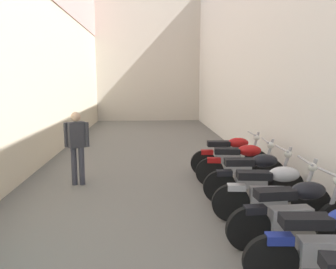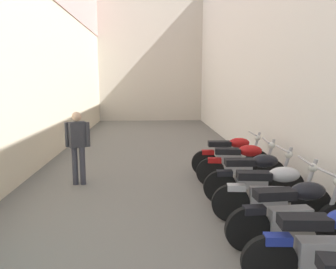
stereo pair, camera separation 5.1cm
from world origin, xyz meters
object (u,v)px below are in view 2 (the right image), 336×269
at_px(motorcycle_fifth, 272,192).
at_px(pedestrian_further_down, 78,143).
at_px(motorcycle_fourth, 294,212).
at_px(motorcycle_sixth, 255,176).
at_px(motorcycle_third, 330,245).
at_px(motorcycle_seventh, 241,164).
at_px(motorcycle_eighth, 231,155).

distance_m(motorcycle_fifth, pedestrian_further_down, 4.03).
xyz_separation_m(motorcycle_fourth, pedestrian_further_down, (-3.43, 2.87, 0.42)).
height_order(motorcycle_fifth, motorcycle_sixth, same).
distance_m(motorcycle_third, motorcycle_seventh, 3.40).
relative_size(motorcycle_eighth, pedestrian_further_down, 1.18).
bearing_deg(motorcycle_seventh, motorcycle_third, -90.00).
bearing_deg(motorcycle_seventh, motorcycle_fifth, -90.00).
relative_size(motorcycle_fourth, pedestrian_further_down, 1.18).
bearing_deg(motorcycle_seventh, motorcycle_eighth, 89.99).
bearing_deg(pedestrian_further_down, motorcycle_eighth, 8.23).
height_order(motorcycle_fourth, motorcycle_eighth, same).
distance_m(motorcycle_eighth, pedestrian_further_down, 3.49).
relative_size(motorcycle_fourth, motorcycle_seventh, 1.00).
xyz_separation_m(motorcycle_third, motorcycle_eighth, (0.00, 4.23, 0.00)).
bearing_deg(motorcycle_eighth, motorcycle_sixth, -90.00).
relative_size(motorcycle_fourth, motorcycle_fifth, 1.00).
bearing_deg(motorcycle_seventh, motorcycle_sixth, -89.99).
height_order(motorcycle_third, motorcycle_fifth, same).
relative_size(motorcycle_fourth, motorcycle_eighth, 1.00).
xyz_separation_m(motorcycle_fourth, motorcycle_eighth, (0.00, 3.36, 0.00)).
relative_size(motorcycle_seventh, motorcycle_eighth, 0.99).
height_order(motorcycle_third, motorcycle_fourth, same).
bearing_deg(motorcycle_third, motorcycle_sixth, 90.00).
height_order(motorcycle_third, motorcycle_seventh, same).
bearing_deg(motorcycle_sixth, pedestrian_further_down, 160.30).
xyz_separation_m(motorcycle_fourth, motorcycle_sixth, (0.00, 1.64, 0.00)).
bearing_deg(motorcycle_fifth, motorcycle_fourth, -90.00).
relative_size(motorcycle_sixth, motorcycle_eighth, 1.00).
bearing_deg(motorcycle_fifth, motorcycle_third, -90.00).
bearing_deg(motorcycle_sixth, motorcycle_fifth, -90.00).
bearing_deg(motorcycle_third, motorcycle_fourth, 90.00).
distance_m(motorcycle_third, motorcycle_sixth, 2.51).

